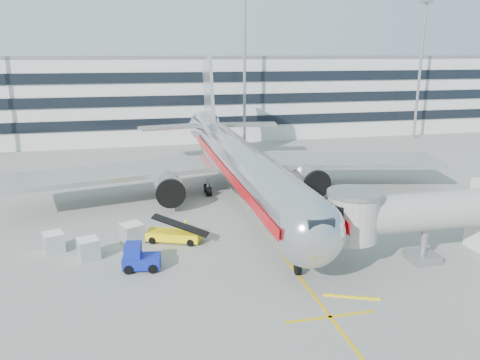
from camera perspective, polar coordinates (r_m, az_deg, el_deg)
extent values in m
plane|color=gray|center=(42.98, 3.37, -6.78)|extent=(180.00, 180.00, 0.00)
cube|color=#E0AA0B|center=(52.07, 0.27, -2.77)|extent=(0.25, 70.00, 0.01)
cube|color=#E0AA0B|center=(31.21, 10.93, -16.06)|extent=(6.00, 0.25, 0.01)
cylinder|color=silver|center=(49.04, 0.82, 1.19)|extent=(5.00, 36.00, 5.00)
sphere|color=silver|center=(32.66, 8.47, -6.27)|extent=(5.00, 5.00, 5.00)
cone|color=silver|center=(71.03, -3.67, 6.03)|extent=(5.00, 10.00, 5.00)
cube|color=black|center=(30.96, 9.56, -5.30)|extent=(1.80, 1.20, 0.90)
cube|color=#B7B7BC|center=(58.57, 11.95, 2.37)|extent=(24.95, 12.07, 0.50)
cube|color=#B7B7BC|center=(53.23, -14.37, 0.95)|extent=(24.95, 12.07, 0.50)
cylinder|color=#99999E|center=(53.79, 8.59, 0.08)|extent=(3.00, 4.20, 3.00)
cylinder|color=#99999E|center=(50.26, -8.64, -1.00)|extent=(3.00, 4.20, 3.00)
cylinder|color=black|center=(52.00, 9.40, -0.48)|extent=(3.10, 0.50, 3.10)
cylinder|color=black|center=(48.34, -8.44, -1.64)|extent=(3.10, 0.50, 3.10)
cube|color=#B7B7BC|center=(70.96, -3.79, 9.60)|extent=(0.45, 9.39, 13.72)
cube|color=#B7B7BC|center=(72.99, 0.48, 6.78)|extent=(10.41, 4.94, 0.35)
cube|color=#B7B7BC|center=(71.24, -8.20, 6.42)|extent=(10.41, 4.94, 0.35)
cylinder|color=gray|center=(35.67, 7.07, -10.08)|extent=(0.24, 0.24, 1.80)
cylinder|color=black|center=(35.86, 7.05, -10.73)|extent=(0.35, 0.90, 0.90)
cylinder|color=gray|center=(56.26, 2.50, -0.36)|extent=(0.30, 0.30, 2.00)
cylinder|color=gray|center=(54.94, -3.94, -0.76)|extent=(0.30, 0.30, 2.00)
cube|color=red|center=(49.62, 3.64, 1.69)|extent=(0.06, 38.00, 0.90)
cube|color=red|center=(48.44, -2.08, 1.37)|extent=(0.06, 38.00, 0.90)
cylinder|color=#A8A8A3|center=(39.17, 21.85, -3.56)|extent=(13.00, 3.00, 3.00)
cylinder|color=#A8A8A3|center=(36.02, 13.56, -4.47)|extent=(3.80, 3.80, 3.40)
cylinder|color=gray|center=(35.44, 13.74, -1.57)|extent=(4.00, 4.00, 0.30)
cube|color=black|center=(35.47, 11.67, -4.66)|extent=(1.40, 2.60, 2.60)
cylinder|color=gray|center=(40.03, 21.49, -7.09)|extent=(0.56, 0.56, 3.20)
cube|color=gray|center=(40.50, 21.32, -8.73)|extent=(2.20, 2.20, 0.70)
cylinder|color=black|center=(40.02, 20.24, -8.92)|extent=(0.35, 0.70, 0.70)
cylinder|color=black|center=(41.00, 22.37, -8.55)|extent=(0.35, 0.70, 0.70)
cube|color=silver|center=(97.25, -6.38, 10.04)|extent=(150.00, 24.00, 15.00)
cube|color=black|center=(85.72, -5.32, 7.03)|extent=(150.00, 0.30, 1.80)
cube|color=black|center=(85.25, -5.39, 9.69)|extent=(150.00, 0.30, 1.80)
cube|color=black|center=(84.96, -5.46, 12.37)|extent=(150.00, 0.30, 1.80)
cube|color=gray|center=(96.87, -6.52, 14.63)|extent=(150.00, 24.00, 0.60)
cylinder|color=gray|center=(82.60, 0.56, 12.71)|extent=(0.50, 0.50, 25.00)
cylinder|color=gray|center=(96.45, 21.06, 12.08)|extent=(0.50, 0.50, 25.00)
cube|color=gray|center=(96.82, 21.81, 19.58)|extent=(2.40, 1.20, 0.50)
cube|color=yellow|center=(41.80, -8.07, -6.69)|extent=(5.00, 3.34, 0.75)
cube|color=black|center=(41.45, -8.12, -5.46)|extent=(5.02, 2.94, 1.64)
cylinder|color=black|center=(43.06, -9.96, -6.49)|extent=(0.71, 0.52, 0.64)
cylinder|color=black|center=(41.76, -10.62, -7.22)|extent=(0.71, 0.52, 0.64)
cylinder|color=black|center=(42.12, -5.52, -6.82)|extent=(0.71, 0.52, 0.64)
cylinder|color=black|center=(40.79, -6.04, -7.59)|extent=(0.71, 0.52, 0.64)
cube|color=#0E1F9B|center=(37.12, -11.89, -9.67)|extent=(3.01, 1.99, 0.90)
cube|color=#0E1F9B|center=(36.84, -12.90, -8.40)|extent=(1.41, 1.66, 1.10)
cube|color=black|center=(36.70, -12.93, -7.90)|extent=(1.28, 1.45, 0.10)
cylinder|color=black|center=(38.05, -13.10, -9.61)|extent=(0.74, 0.40, 0.70)
cylinder|color=black|center=(36.70, -13.42, -10.59)|extent=(0.74, 0.40, 0.70)
cylinder|color=black|center=(37.82, -10.35, -9.61)|extent=(0.74, 0.40, 0.70)
cylinder|color=black|center=(36.47, -10.57, -10.59)|extent=(0.74, 0.40, 0.70)
cube|color=#BABDC2|center=(42.34, -21.75, -7.08)|extent=(1.93, 1.93, 1.59)
cube|color=white|center=(42.05, -21.86, -6.04)|extent=(1.93, 1.93, 0.06)
cube|color=#BABDC2|center=(40.00, -17.99, -8.00)|extent=(1.98, 1.98, 1.63)
cube|color=white|center=(39.69, -18.09, -6.89)|extent=(1.98, 1.98, 0.06)
cube|color=#BABDC2|center=(42.06, -13.02, -6.40)|extent=(2.20, 2.20, 1.72)
cube|color=white|center=(41.75, -13.09, -5.28)|extent=(2.20, 2.20, 0.06)
imported|color=#A0FF1A|center=(42.23, -6.51, -5.99)|extent=(0.71, 0.76, 1.74)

